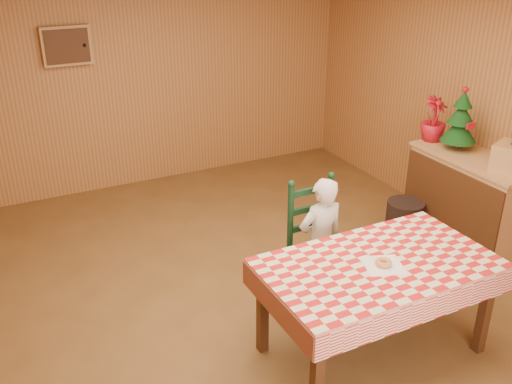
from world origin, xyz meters
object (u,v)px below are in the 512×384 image
ladder_chair (316,245)px  storage_bin (404,219)px  dining_table (378,272)px  christmas_tree (461,121)px  seated_child (320,242)px  shelf_unit (467,201)px

ladder_chair → storage_bin: bearing=19.8°
dining_table → christmas_tree: christmas_tree is taller
seated_child → storage_bin: (1.40, 0.56, -0.37)m
shelf_unit → ladder_chair: bearing=-176.6°
seated_child → christmas_tree: (1.82, 0.41, 0.65)m
ladder_chair → shelf_unit: (1.81, 0.11, -0.04)m
storage_bin → dining_table: bearing=-137.3°
storage_bin → shelf_unit: bearing=-43.6°
dining_table → christmas_tree: (1.82, 1.14, 0.52)m
seated_child → shelf_unit: (1.81, 0.16, -0.10)m
dining_table → storage_bin: size_ratio=4.40×
ladder_chair → christmas_tree: bearing=11.1°
ladder_chair → storage_bin: ladder_chair is taller
christmas_tree → ladder_chair: bearing=-168.9°
seated_child → christmas_tree: christmas_tree is taller
dining_table → ladder_chair: (0.00, 0.79, -0.18)m
christmas_tree → storage_bin: 1.12m
shelf_unit → storage_bin: 0.64m
shelf_unit → christmas_tree: christmas_tree is taller
dining_table → storage_bin: bearing=42.7°
christmas_tree → storage_bin: (-0.42, 0.15, -1.02)m
seated_child → dining_table: bearing=90.0°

